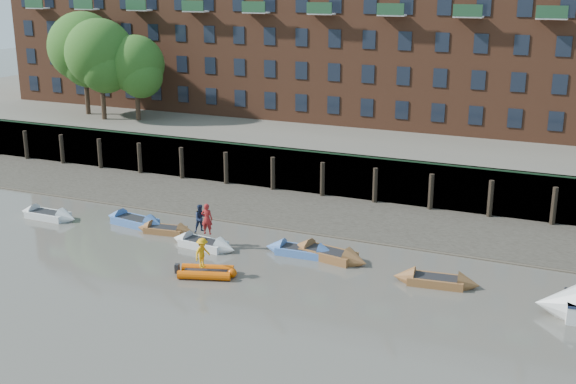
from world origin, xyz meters
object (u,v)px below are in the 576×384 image
Objects in this scene: rowboat_3 at (203,244)px; person_rib_crew at (202,253)px; rowboat_1 at (135,221)px; person_rower_a at (207,219)px; person_rower_b at (201,218)px; rowboat_5 at (328,254)px; rowboat_6 at (436,281)px; rowboat_0 at (48,215)px; rowboat_4 at (301,251)px; rib_tender at (208,272)px; rowboat_2 at (165,230)px.

person_rib_crew is (2.17, -3.75, 1.11)m from rowboat_3.
rowboat_1 is 2.60× the size of person_rower_a.
person_rib_crew is at bearing -107.36° from person_rower_b.
rowboat_5 reaches higher than rowboat_6.
rowboat_4 is (18.09, 0.73, -0.00)m from rowboat_0.
rowboat_4 is 2.38× the size of person_rower_a.
rowboat_0 is at bearing 172.51° from rowboat_6.
rowboat_5 is at bearing -35.12° from person_rib_crew.
rowboat_5 is at bearing 163.08° from rowboat_6.
rowboat_1 is 10.15m from rib_tender.
person_rower_a is (-5.55, -1.19, 1.58)m from rowboat_4.
rowboat_3 is 2.68× the size of person_rower_b.
person_rower_a reaches higher than rowboat_2.
rowboat_2 is 3.71m from rowboat_3.
person_rower_a is (-7.19, -1.27, 1.56)m from rowboat_5.
rowboat_3 is (6.15, -1.77, -0.02)m from rowboat_1.
person_rower_b is (-14.19, 0.08, 1.49)m from rowboat_6.
rowboat_2 is at bearing -3.44° from rowboat_1.
rowboat_4 is 0.98× the size of rowboat_6.
rowboat_1 is 1.08× the size of rowboat_3.
person_rib_crew reaches higher than rowboat_6.
person_rower_b is at bearing -24.66° from rowboat_2.
rowboat_0 reaches higher than rib_tender.
rowboat_2 is (2.66, -0.51, -0.04)m from rowboat_1.
rowboat_0 is 12.64m from person_rower_a.
person_rower_a is at bearing 173.72° from rowboat_6.
person_rower_a reaches higher than rowboat_1.
rib_tender is 1.92× the size of person_rib_crew.
rowboat_2 reaches higher than rib_tender.
rowboat_0 reaches higher than rowboat_4.
person_rib_crew is at bearing -168.22° from rowboat_6.
rowboat_5 is at bearing 2.67° from rowboat_0.
rowboat_0 is at bearing 146.18° from rib_tender.
rowboat_5 is 1.12× the size of rowboat_6.
rowboat_1 is 11.97m from rowboat_4.
person_rib_crew is (-0.26, -0.11, 1.10)m from rib_tender.
rowboat_6 is (20.07, -1.59, -0.01)m from rowboat_1.
person_rower_b is at bearing -0.98° from rowboat_0.
rowboat_1 is at bearing 169.76° from rowboat_3.
rowboat_3 is 1.42× the size of rib_tender.
rowboat_2 is at bearing -26.42° from person_rower_a.
person_rower_a is (6.41, -1.70, 1.57)m from rowboat_1.
rowboat_3 is 2.73× the size of person_rib_crew.
rowboat_2 is 2.40× the size of person_rower_b.
person_rower_a is at bearing 102.34° from rib_tender.
rowboat_0 is 12.10m from person_rower_b.
rowboat_2 is 2.44× the size of person_rib_crew.
rowboat_3 is 13.92m from rowboat_6.
rowboat_0 is 0.88× the size of rowboat_5.
rowboat_0 is 15.11m from person_rib_crew.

